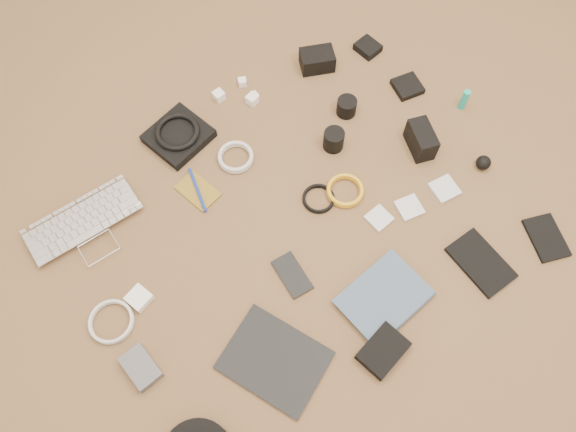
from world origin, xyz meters
TOP-DOWN VIEW (x-y plane):
  - laptop at (-0.53, 0.31)m, footprint 0.35×0.24m
  - headphone_pouch at (-0.15, 0.46)m, footprint 0.22×0.21m
  - headphones at (-0.15, 0.46)m, footprint 0.19×0.19m
  - charger_a at (0.05, 0.53)m, footprint 0.04×0.04m
  - charger_b at (0.14, 0.54)m, footprint 0.04×0.04m
  - charger_c at (0.13, 0.45)m, footprint 0.04×0.04m
  - charger_d at (0.14, 0.46)m, footprint 0.03×0.03m
  - dslr_camera at (0.40, 0.46)m, footprint 0.14×0.12m
  - lens_pouch at (0.59, 0.41)m, footprint 0.08×0.09m
  - notebook_olive at (-0.20, 0.26)m, footprint 0.11×0.15m
  - pen_blue at (-0.20, 0.26)m, footprint 0.04×0.16m
  - cable_white_a at (-0.03, 0.29)m, footprint 0.14×0.14m
  - lens_a at (0.25, 0.16)m, footprint 0.07×0.07m
  - lens_b at (0.37, 0.24)m, footprint 0.08×0.08m
  - card_reader at (0.60, 0.20)m, footprint 0.10×0.10m
  - power_brick at (-0.51, 0.05)m, footprint 0.08×0.08m
  - cable_white_b at (-0.60, 0.04)m, footprint 0.16×0.16m
  - cable_black at (0.10, 0.02)m, footprint 0.12×0.12m
  - cable_yellow at (0.18, -0.00)m, footprint 0.15×0.15m
  - flash at (0.48, -0.00)m, footprint 0.10×0.13m
  - lens_cleaner at (0.70, 0.04)m, footprint 0.03×0.03m
  - battery_charger at (-0.60, -0.12)m, footprint 0.08×0.12m
  - tablet at (-0.29, -0.31)m, footprint 0.30×0.33m
  - phone at (-0.11, -0.13)m, footprint 0.08×0.14m
  - filter_case_left at (0.21, -0.13)m, footprint 0.07×0.07m
  - filter_case_mid at (0.31, -0.16)m, footprint 0.08×0.08m
  - filter_case_right at (0.45, -0.17)m, footprint 0.09×0.09m
  - air_blower at (0.60, -0.17)m, footprint 0.06×0.06m
  - drive_case at (-0.03, -0.46)m, footprint 0.15×0.12m
  - paperback at (0.08, -0.43)m, footprint 0.26×0.21m
  - notebook_black_a at (0.37, -0.41)m, footprint 0.12×0.19m
  - notebook_black_b at (0.59, -0.47)m, footprint 0.14×0.17m

SIDE VIEW (x-z plane):
  - notebook_olive at x=-0.20m, z-range 0.00..0.01m
  - cable_black at x=0.10m, z-range 0.00..0.01m
  - filter_case_left at x=0.21m, z-range 0.00..0.01m
  - filter_case_mid at x=0.31m, z-range 0.00..0.01m
  - phone at x=-0.11m, z-range 0.00..0.01m
  - filter_case_right at x=0.45m, z-range 0.00..0.01m
  - cable_white_b at x=-0.60m, z-range 0.00..0.01m
  - notebook_black_b at x=0.59m, z-range 0.00..0.01m
  - tablet at x=-0.29m, z-range 0.00..0.01m
  - cable_yellow at x=0.18m, z-range 0.00..0.01m
  - notebook_black_a at x=0.37m, z-range 0.00..0.01m
  - cable_white_a at x=-0.03m, z-range 0.00..0.01m
  - card_reader at x=0.60m, z-range 0.00..0.02m
  - paperback at x=0.08m, z-range 0.00..0.02m
  - pen_blue at x=-0.20m, z-range 0.01..0.02m
  - charger_d at x=0.14m, z-range 0.00..0.02m
  - charger_b at x=0.14m, z-range 0.00..0.03m
  - power_brick at x=-0.51m, z-range 0.00..0.03m
  - laptop at x=-0.53m, z-range 0.00..0.03m
  - lens_pouch at x=0.59m, z-range 0.00..0.03m
  - battery_charger at x=-0.60m, z-range 0.00..0.03m
  - charger_a at x=0.05m, z-range 0.00..0.03m
  - headphone_pouch at x=-0.15m, z-range 0.00..0.03m
  - charger_c at x=0.13m, z-range 0.00..0.03m
  - drive_case at x=-0.03m, z-range 0.00..0.03m
  - air_blower at x=0.60m, z-range 0.00..0.05m
  - lens_b at x=0.37m, z-range 0.00..0.06m
  - dslr_camera at x=0.40m, z-range 0.00..0.07m
  - lens_a at x=0.25m, z-range 0.00..0.07m
  - lens_cleaner at x=0.70m, z-range 0.00..0.08m
  - headphones at x=-0.15m, z-range 0.03..0.05m
  - flash at x=0.48m, z-range 0.00..0.09m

